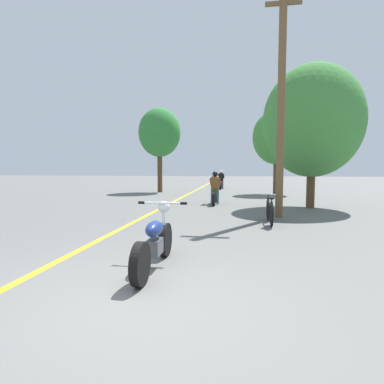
% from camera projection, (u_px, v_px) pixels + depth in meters
% --- Properties ---
extents(ground_plane, '(120.00, 120.00, 0.00)m').
position_uv_depth(ground_plane, '(126.00, 300.00, 3.56)').
color(ground_plane, '#60605E').
extents(lane_stripe_center, '(0.14, 48.00, 0.01)m').
position_uv_depth(lane_stripe_center, '(183.00, 197.00, 16.78)').
color(lane_stripe_center, yellow).
rests_on(lane_stripe_center, ground).
extents(utility_pole, '(1.10, 0.24, 7.24)m').
position_uv_depth(utility_pole, '(281.00, 100.00, 9.40)').
color(utility_pole, brown).
rests_on(utility_pole, ground).
extents(roadside_tree_right_near, '(3.82, 3.44, 5.63)m').
position_uv_depth(roadside_tree_right_near, '(313.00, 121.00, 11.70)').
color(roadside_tree_right_near, '#513A23').
rests_on(roadside_tree_right_near, ground).
extents(roadside_tree_right_far, '(2.90, 2.61, 5.17)m').
position_uv_depth(roadside_tree_right_far, '(277.00, 137.00, 18.22)').
color(roadside_tree_right_far, '#513A23').
rests_on(roadside_tree_right_far, ground).
extents(roadside_tree_left, '(2.78, 2.50, 5.55)m').
position_uv_depth(roadside_tree_left, '(160.00, 133.00, 19.72)').
color(roadside_tree_left, '#513A23').
rests_on(roadside_tree_left, ground).
extents(motorcycle_foreground, '(0.85, 1.99, 1.01)m').
position_uv_depth(motorcycle_foreground, '(155.00, 241.00, 4.71)').
color(motorcycle_foreground, black).
rests_on(motorcycle_foreground, ground).
extents(motorcycle_rider_lead, '(0.50, 2.09, 1.46)m').
position_uv_depth(motorcycle_rider_lead, '(215.00, 192.00, 13.31)').
color(motorcycle_rider_lead, black).
rests_on(motorcycle_rider_lead, ground).
extents(motorcycle_rider_far, '(0.50, 1.97, 1.45)m').
position_uv_depth(motorcycle_rider_far, '(221.00, 182.00, 23.12)').
color(motorcycle_rider_far, black).
rests_on(motorcycle_rider_far, ground).
extents(bicycle_parked, '(0.44, 1.67, 0.81)m').
position_uv_depth(bicycle_parked, '(270.00, 211.00, 8.53)').
color(bicycle_parked, black).
rests_on(bicycle_parked, ground).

